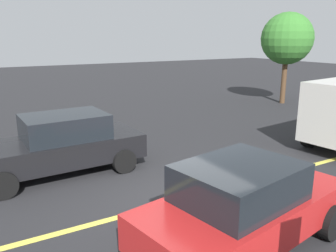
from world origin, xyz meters
The scene contains 5 objects.
ground_plane centered at (0.00, 0.00, 0.00)m, with size 80.00×80.00×0.00m, color #262628.
lane_marking_centre centered at (3.00, 0.00, 0.01)m, with size 28.00×0.16×0.01m, color #E0D14C.
car_black_near_curb centered at (-1.66, 2.98, 0.79)m, with size 4.39×2.07×1.57m.
car_red_behind_van centered at (0.18, -1.99, 0.78)m, with size 4.21×2.49×1.54m.
tree_left_verge centered at (11.26, 7.20, 3.41)m, with size 2.70×2.70×4.77m.
Camera 1 is at (-3.60, -5.98, 3.51)m, focal length 37.44 mm.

